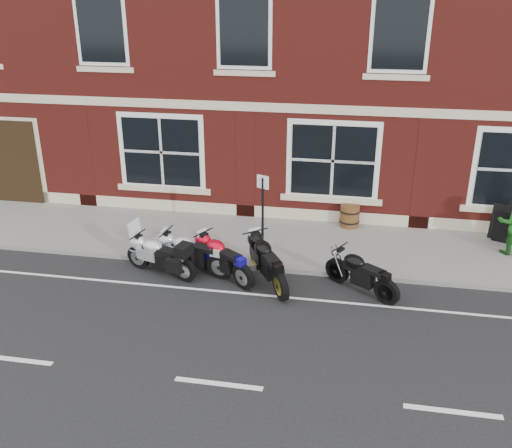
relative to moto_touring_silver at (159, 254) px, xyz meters
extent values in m
plane|color=black|center=(2.39, -0.80, -0.54)|extent=(80.00, 80.00, 0.00)
cube|color=slate|center=(2.39, 2.20, -0.48)|extent=(30.00, 3.00, 0.12)
cube|color=slate|center=(2.39, 0.62, -0.48)|extent=(30.00, 0.16, 0.12)
cylinder|color=black|center=(-0.60, 0.20, -0.23)|extent=(0.62, 0.32, 0.61)
cylinder|color=black|center=(0.72, -0.24, -0.23)|extent=(0.62, 0.32, 0.61)
cube|color=black|center=(0.01, 0.00, 0.10)|extent=(0.80, 0.47, 0.21)
ellipsoid|color=silver|center=(-0.12, 0.04, 0.21)|extent=(0.62, 0.50, 0.31)
cube|color=black|center=(0.38, -0.13, 0.17)|extent=(0.58, 0.41, 0.10)
cube|color=silver|center=(-0.58, 0.20, 0.57)|extent=(0.17, 0.39, 0.43)
cylinder|color=black|center=(1.00, 0.51, -0.21)|extent=(0.60, 0.49, 0.64)
cylinder|color=black|center=(2.17, -0.36, -0.21)|extent=(0.60, 0.49, 0.64)
cube|color=black|center=(1.54, 0.10, 0.13)|extent=(0.79, 0.67, 0.22)
ellipsoid|color=#B4071B|center=(1.42, 0.19, 0.25)|extent=(0.67, 0.63, 0.32)
cube|color=black|center=(1.87, -0.14, 0.21)|extent=(0.60, 0.54, 0.10)
cylinder|color=black|center=(2.31, 0.66, -0.19)|extent=(0.47, 0.66, 0.69)
cylinder|color=black|center=(3.09, -0.68, -0.19)|extent=(0.47, 0.66, 0.69)
cube|color=black|center=(2.67, 0.04, 0.17)|extent=(0.65, 0.87, 0.24)
ellipsoid|color=black|center=(2.59, 0.18, 0.30)|extent=(0.64, 0.71, 0.34)
cube|color=black|center=(2.89, -0.33, 0.26)|extent=(0.54, 0.65, 0.11)
cylinder|color=black|center=(0.06, 0.36, -0.21)|extent=(0.67, 0.27, 0.66)
cylinder|color=black|center=(1.51, 0.04, -0.21)|extent=(0.67, 0.27, 0.66)
cube|color=black|center=(0.74, 0.21, 0.14)|extent=(0.86, 0.42, 0.23)
ellipsoid|color=#B0B1B5|center=(0.58, 0.24, 0.27)|extent=(0.64, 0.49, 0.33)
cube|color=black|center=(1.14, 0.12, 0.22)|extent=(0.61, 0.38, 0.10)
cylinder|color=black|center=(4.28, 0.36, -0.23)|extent=(0.57, 0.46, 0.62)
cylinder|color=black|center=(5.40, -0.47, -0.23)|extent=(0.57, 0.46, 0.62)
cube|color=black|center=(4.80, -0.03, 0.10)|extent=(0.76, 0.64, 0.21)
ellipsoid|color=black|center=(4.69, 0.06, 0.21)|extent=(0.64, 0.60, 0.31)
cube|color=black|center=(5.11, -0.25, 0.18)|extent=(0.57, 0.51, 0.10)
cylinder|color=#512715|center=(4.46, 3.50, -0.10)|extent=(0.55, 0.55, 0.64)
cylinder|color=black|center=(4.46, 3.50, -0.25)|extent=(0.57, 0.57, 0.05)
cylinder|color=black|center=(4.46, 3.50, 0.06)|extent=(0.57, 0.57, 0.05)
cylinder|color=black|center=(2.40, 0.76, 0.70)|extent=(0.06, 0.06, 2.23)
cube|color=silver|center=(2.40, 0.76, 1.71)|extent=(0.30, 0.15, 0.32)
camera|label=1|loc=(4.50, -11.74, 6.05)|focal=40.00mm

